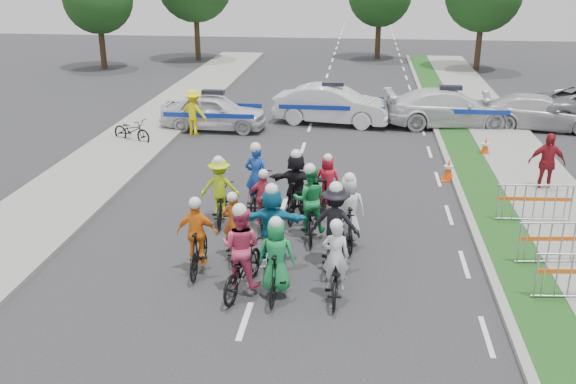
# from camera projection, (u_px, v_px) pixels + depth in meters

# --- Properties ---
(ground) EXTENTS (90.00, 90.00, 0.00)m
(ground) POSITION_uv_depth(u_px,v_px,m) (245.00, 321.00, 12.51)
(ground) COLOR #28282B
(ground) RESTS_ON ground
(curb_right) EXTENTS (0.20, 60.00, 0.12)m
(curb_right) POSITION_uv_depth(u_px,v_px,m) (473.00, 228.00, 16.59)
(curb_right) COLOR gray
(curb_right) RESTS_ON ground
(grass_strip) EXTENTS (1.20, 60.00, 0.11)m
(grass_strip) POSITION_uv_depth(u_px,v_px,m) (501.00, 230.00, 16.51)
(grass_strip) COLOR #1C4516
(grass_strip) RESTS_ON ground
(sidewalk_right) EXTENTS (2.40, 60.00, 0.13)m
(sidewalk_right) POSITION_uv_depth(u_px,v_px,m) (574.00, 233.00, 16.31)
(sidewalk_right) COLOR gray
(sidewalk_right) RESTS_ON ground
(sidewalk_left) EXTENTS (3.00, 60.00, 0.13)m
(sidewalk_left) POSITION_uv_depth(u_px,v_px,m) (47.00, 209.00, 17.85)
(sidewalk_left) COLOR gray
(sidewalk_left) RESTS_ON ground
(rider_0) EXTENTS (0.63, 1.75, 1.78)m
(rider_0) POSITION_uv_depth(u_px,v_px,m) (335.00, 271.00, 13.22)
(rider_0) COLOR black
(rider_0) RESTS_ON ground
(rider_1) EXTENTS (0.78, 1.75, 1.83)m
(rider_1) POSITION_uv_depth(u_px,v_px,m) (277.00, 265.00, 13.20)
(rider_1) COLOR black
(rider_1) RESTS_ON ground
(rider_2) EXTENTS (1.07, 2.08, 2.03)m
(rider_2) POSITION_uv_depth(u_px,v_px,m) (242.00, 259.00, 13.39)
(rider_2) COLOR black
(rider_2) RESTS_ON ground
(rider_3) EXTENTS (0.93, 1.75, 1.82)m
(rider_3) POSITION_uv_depth(u_px,v_px,m) (198.00, 243.00, 14.25)
(rider_3) COLOR black
(rider_3) RESTS_ON ground
(rider_4) EXTENTS (1.22, 2.10, 2.06)m
(rider_4) POSITION_uv_depth(u_px,v_px,m) (335.00, 233.00, 14.53)
(rider_4) COLOR black
(rider_4) RESTS_ON ground
(rider_5) EXTENTS (1.61, 1.92, 2.00)m
(rider_5) POSITION_uv_depth(u_px,v_px,m) (272.00, 230.00, 14.56)
(rider_5) COLOR black
(rider_5) RESTS_ON ground
(rider_6) EXTENTS (0.74, 1.68, 1.65)m
(rider_6) POSITION_uv_depth(u_px,v_px,m) (234.00, 235.00, 15.01)
(rider_6) COLOR black
(rider_6) RESTS_ON ground
(rider_7) EXTENTS (0.86, 1.86, 1.90)m
(rider_7) POSITION_uv_depth(u_px,v_px,m) (348.00, 217.00, 15.55)
(rider_7) COLOR black
(rider_7) RESTS_ON ground
(rider_8) EXTENTS (0.90, 2.00, 1.97)m
(rider_8) POSITION_uv_depth(u_px,v_px,m) (310.00, 210.00, 16.01)
(rider_8) COLOR black
(rider_8) RESTS_ON ground
(rider_9) EXTENTS (0.85, 1.61, 1.66)m
(rider_9) POSITION_uv_depth(u_px,v_px,m) (264.00, 206.00, 16.48)
(rider_9) COLOR black
(rider_9) RESTS_ON ground
(rider_10) EXTENTS (1.09, 1.88, 1.86)m
(rider_10) POSITION_uv_depth(u_px,v_px,m) (220.00, 196.00, 16.94)
(rider_10) COLOR black
(rider_10) RESTS_ON ground
(rider_11) EXTENTS (1.61, 1.92, 1.97)m
(rider_11) POSITION_uv_depth(u_px,v_px,m) (296.00, 190.00, 17.10)
(rider_11) COLOR black
(rider_11) RESTS_ON ground
(rider_12) EXTENTS (0.74, 1.98, 2.00)m
(rider_12) POSITION_uv_depth(u_px,v_px,m) (257.00, 188.00, 17.68)
(rider_12) COLOR black
(rider_12) RESTS_ON ground
(rider_13) EXTENTS (0.77, 1.65, 1.68)m
(rider_13) POSITION_uv_depth(u_px,v_px,m) (327.00, 188.00, 17.68)
(rider_13) COLOR black
(rider_13) RESTS_ON ground
(police_car_0) EXTENTS (4.32, 1.88, 1.45)m
(police_car_0) POSITION_uv_depth(u_px,v_px,m) (214.00, 112.00, 25.95)
(police_car_0) COLOR silver
(police_car_0) RESTS_ON ground
(police_car_1) EXTENTS (5.05, 2.42, 1.60)m
(police_car_1) POSITION_uv_depth(u_px,v_px,m) (332.00, 105.00, 26.83)
(police_car_1) COLOR silver
(police_car_1) RESTS_ON ground
(police_car_2) EXTENTS (5.49, 2.77, 1.53)m
(police_car_2) POSITION_uv_depth(u_px,v_px,m) (449.00, 108.00, 26.43)
(police_car_2) COLOR silver
(police_car_2) RESTS_ON ground
(civilian_sedan) EXTENTS (4.90, 2.48, 1.36)m
(civilian_sedan) POSITION_uv_depth(u_px,v_px,m) (541.00, 112.00, 26.05)
(civilian_sedan) COLOR silver
(civilian_sedan) RESTS_ON ground
(spectator_2) EXTENTS (1.08, 0.46, 1.83)m
(spectator_2) POSITION_uv_depth(u_px,v_px,m) (547.00, 163.00, 18.99)
(spectator_2) COLOR maroon
(spectator_2) RESTS_ON ground
(marshal_hiviz) EXTENTS (1.29, 0.98, 1.78)m
(marshal_hiviz) POSITION_uv_depth(u_px,v_px,m) (194.00, 112.00, 25.19)
(marshal_hiviz) COLOR #FFED0D
(marshal_hiviz) RESTS_ON ground
(barrier_1) EXTENTS (2.05, 0.74, 1.12)m
(barrier_1) POSITION_uv_depth(u_px,v_px,m) (561.00, 245.00, 14.47)
(barrier_1) COLOR #A5A8AD
(barrier_1) RESTS_ON ground
(barrier_2) EXTENTS (2.03, 0.64, 1.12)m
(barrier_2) POSITION_uv_depth(u_px,v_px,m) (534.00, 205.00, 16.80)
(barrier_2) COLOR #A5A8AD
(barrier_2) RESTS_ON ground
(cone_0) EXTENTS (0.40, 0.40, 0.70)m
(cone_0) POSITION_uv_depth(u_px,v_px,m) (448.00, 170.00, 20.17)
(cone_0) COLOR #F24C0C
(cone_0) RESTS_ON ground
(cone_1) EXTENTS (0.40, 0.40, 0.70)m
(cone_1) POSITION_uv_depth(u_px,v_px,m) (485.00, 147.00, 22.56)
(cone_1) COLOR #F24C0C
(cone_1) RESTS_ON ground
(parked_bike) EXTENTS (1.85, 1.26, 0.92)m
(parked_bike) POSITION_uv_depth(u_px,v_px,m) (132.00, 131.00, 24.21)
(parked_bike) COLOR black
(parked_bike) RESTS_ON ground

